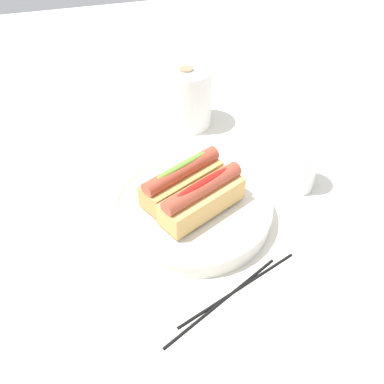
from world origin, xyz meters
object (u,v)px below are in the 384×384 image
serving_bowl (192,208)px  paper_towel_roll (187,98)px  hotdog_front (202,197)px  hotdog_back (182,180)px  water_glass (298,169)px  chopstick_far (223,300)px  chopstick_near (239,288)px

serving_bowl → paper_towel_roll: bearing=74.6°
hotdog_front → paper_towel_roll: paper_towel_roll is taller
hotdog_back → paper_towel_roll: paper_towel_roll is taller
water_glass → chopstick_far: bearing=-138.1°
paper_towel_roll → chopstick_far: paper_towel_roll is taller
hotdog_front → paper_towel_roll: 0.33m
chopstick_near → chopstick_far: same height
hotdog_front → chopstick_near: size_ratio=0.72×
serving_bowl → hotdog_front: 0.05m
water_glass → serving_bowl: bearing=-174.2°
hotdog_back → chopstick_near: bearing=-81.2°
water_glass → chopstick_far: water_glass is taller
hotdog_front → hotdog_back: bearing=110.0°
water_glass → chopstick_near: bearing=-135.7°
chopstick_far → chopstick_near: bearing=-2.4°
hotdog_front → serving_bowl: bearing=110.0°
water_glass → hotdog_back: bearing=178.8°
serving_bowl → paper_towel_roll: (0.08, 0.29, 0.05)m
serving_bowl → water_glass: (0.21, 0.02, 0.02)m
water_glass → chopstick_near: water_glass is taller
chopstick_near → hotdog_front: bearing=76.2°
hotdog_front → hotdog_back: size_ratio=1.00×
chopstick_near → water_glass: bearing=26.1°
serving_bowl → water_glass: water_glass is taller
serving_bowl → chopstick_far: size_ratio=1.25×
serving_bowl → hotdog_back: (-0.01, 0.03, 0.04)m
water_glass → chopstick_far: (-0.22, -0.20, -0.04)m
hotdog_back → chopstick_near: size_ratio=0.71×
hotdog_back → serving_bowl: bearing=-70.0°
chopstick_far → hotdog_front: bearing=58.5°
hotdog_back → paper_towel_roll: size_ratio=1.17×
chopstick_near → chopstick_far: (-0.03, -0.01, 0.00)m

